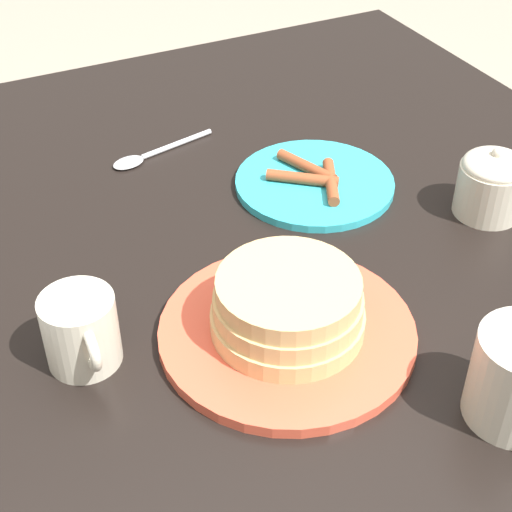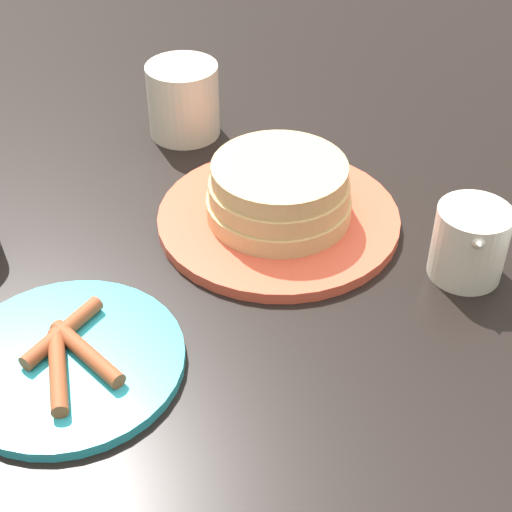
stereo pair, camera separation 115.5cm
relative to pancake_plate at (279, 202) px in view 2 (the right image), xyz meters
The scene contains 5 objects.
dining_table 0.14m from the pancake_plate, 128.32° to the left, with size 1.35×1.09×0.78m.
pancake_plate is the anchor object (origin of this frame).
side_plate_bacon 0.27m from the pancake_plate, 144.74° to the left, with size 0.20×0.20×0.02m.
coffee_mug 0.22m from the pancake_plate, 36.87° to the left, with size 0.12×0.09×0.09m.
creamer_pitcher 0.19m from the pancake_plate, 107.61° to the right, with size 0.10×0.07×0.08m.
Camera 2 is at (-0.64, -0.07, 1.27)m, focal length 55.00 mm.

